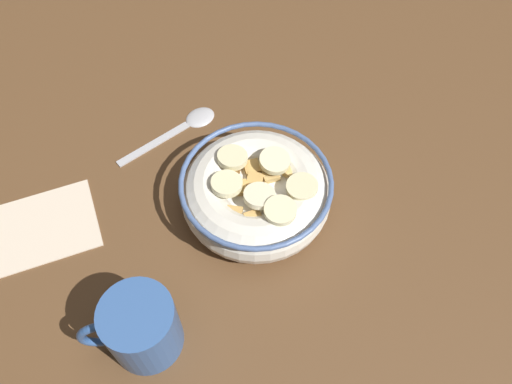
{
  "coord_description": "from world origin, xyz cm",
  "views": [
    {
      "loc": [
        5.74,
        31.5,
        52.29
      ],
      "look_at": [
        0.0,
        0.0,
        3.0
      ],
      "focal_mm": 36.9,
      "sensor_mm": 36.0,
      "label": 1
    }
  ],
  "objects_px": {
    "coffee_mug": "(140,328)",
    "folded_napkin": "(26,232)",
    "spoon": "(188,123)",
    "cereal_bowl": "(256,192)"
  },
  "relations": [
    {
      "from": "spoon",
      "to": "folded_napkin",
      "type": "xyz_separation_m",
      "value": [
        0.2,
        0.13,
        -0.0
      ]
    },
    {
      "from": "cereal_bowl",
      "to": "coffee_mug",
      "type": "bearing_deg",
      "value": 44.96
    },
    {
      "from": "folded_napkin",
      "to": "coffee_mug",
      "type": "bearing_deg",
      "value": 130.55
    },
    {
      "from": "cereal_bowl",
      "to": "folded_napkin",
      "type": "bearing_deg",
      "value": -2.58
    },
    {
      "from": "cereal_bowl",
      "to": "folded_napkin",
      "type": "height_order",
      "value": "cereal_bowl"
    },
    {
      "from": "coffee_mug",
      "to": "folded_napkin",
      "type": "relative_size",
      "value": 0.61
    },
    {
      "from": "coffee_mug",
      "to": "cereal_bowl",
      "type": "bearing_deg",
      "value": -135.04
    },
    {
      "from": "cereal_bowl",
      "to": "spoon",
      "type": "height_order",
      "value": "cereal_bowl"
    },
    {
      "from": "spoon",
      "to": "folded_napkin",
      "type": "distance_m",
      "value": 0.23
    },
    {
      "from": "cereal_bowl",
      "to": "spoon",
      "type": "xyz_separation_m",
      "value": [
        0.06,
        -0.14,
        -0.03
      ]
    }
  ]
}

